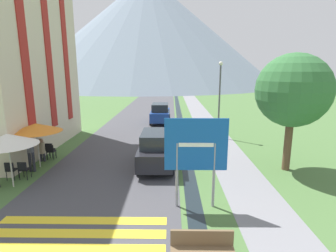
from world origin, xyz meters
name	(u,v)px	position (x,y,z in m)	size (l,w,h in m)	color
ground_plane	(168,123)	(0.00, 20.00, 0.00)	(160.00, 160.00, 0.00)	#476B38
road	(150,108)	(-2.50, 30.00, 0.00)	(6.40, 60.00, 0.01)	#424247
footpath	(196,108)	(3.60, 30.00, 0.00)	(2.20, 60.00, 0.01)	slate
drainage_channel	(178,108)	(1.20, 30.00, 0.00)	(0.60, 60.00, 0.00)	black
crosswalk_marking	(77,233)	(-2.50, 3.17, 0.01)	(5.44, 1.84, 0.01)	yellow
mountain_distant	(148,32)	(-7.34, 84.84, 16.83)	(81.04, 81.04, 33.67)	slate
hotel_building	(6,48)	(-9.40, 12.00, 6.12)	(5.46, 9.90, 11.37)	beige
road_sign	(196,151)	(1.22, 4.85, 2.12)	(2.19, 0.11, 3.26)	gray
parked_car_near	(156,149)	(-0.40, 8.97, 0.91)	(1.78, 4.07, 1.82)	black
parked_car_far	(160,113)	(-0.68, 20.16, 0.91)	(1.82, 3.94, 1.82)	navy
cafe_chair_near_right	(11,169)	(-6.82, 7.08, 0.51)	(0.40, 0.40, 0.85)	black
cafe_chair_far_left	(51,151)	(-6.27, 9.83, 0.51)	(0.40, 0.40, 0.85)	black
cafe_chair_far_right	(50,149)	(-6.47, 10.15, 0.51)	(0.40, 0.40, 0.85)	black
cafe_chair_near_left	(24,169)	(-6.27, 7.14, 0.51)	(0.40, 0.40, 0.85)	black
cafe_umbrella_front_white	(7,140)	(-6.32, 6.37, 2.08)	(2.36, 2.36, 2.32)	#B7B2A8
cafe_umbrella_middle_orange	(36,128)	(-6.33, 8.68, 2.06)	(2.47, 2.47, 2.27)	#B7B2A8
person_standing_terrace	(30,150)	(-6.40, 8.07, 1.08)	(0.32, 0.32, 1.84)	#282833
person_seated_near	(42,149)	(-6.60, 9.53, 0.70)	(0.32, 0.32, 1.27)	#282833
streetlamp	(220,94)	(3.78, 14.83, 3.20)	(0.28, 0.28, 5.43)	#515156
tree_by_path	(293,91)	(6.06, 8.53, 3.90)	(3.45, 3.45, 5.64)	brown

